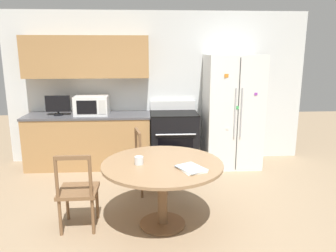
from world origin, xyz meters
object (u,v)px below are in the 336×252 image
dining_chair_left (78,192)px  candle_glass (139,161)px  countertop_tv (58,105)px  oven_range (174,139)px  refrigerator (232,111)px  dining_chair_far (150,162)px  microwave (92,105)px

dining_chair_left → candle_glass: dining_chair_left is taller
countertop_tv → dining_chair_left: bearing=-71.2°
oven_range → candle_glass: oven_range is taller
refrigerator → candle_glass: refrigerator is taller
dining_chair_far → candle_glass: size_ratio=9.50×
microwave → dining_chair_left: (0.14, -2.03, -0.62)m
oven_range → countertop_tv: (-1.92, 0.01, 0.61)m
microwave → countertop_tv: countertop_tv is taller
countertop_tv → dining_chair_left: (0.69, -2.03, -0.64)m
oven_range → refrigerator: bearing=-2.8°
oven_range → candle_glass: size_ratio=11.37×
microwave → dining_chair_far: 1.58m
oven_range → dining_chair_left: 2.36m
refrigerator → oven_range: refrigerator is taller
dining_chair_far → candle_glass: 1.01m
microwave → candle_glass: (0.82, -2.05, -0.28)m
candle_glass → refrigerator: bearing=52.4°
microwave → dining_chair_far: bearing=-49.6°
oven_range → candle_glass: 2.13m
refrigerator → microwave: bearing=178.5°
refrigerator → dining_chair_left: bearing=-138.3°
refrigerator → dining_chair_left: (-2.21, -1.97, -0.50)m
countertop_tv → oven_range: bearing=-0.4°
microwave → dining_chair_far: (0.94, -1.11, -0.62)m
refrigerator → countertop_tv: 2.90m
oven_range → candle_glass: (-0.55, -2.03, 0.31)m
dining_chair_far → candle_glass: bearing=-17.8°
countertop_tv → dining_chair_left: countertop_tv is taller
refrigerator → dining_chair_far: bearing=-143.4°
oven_range → dining_chair_left: oven_range is taller
oven_range → dining_chair_left: bearing=-121.3°
dining_chair_far → oven_range: bearing=148.1°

